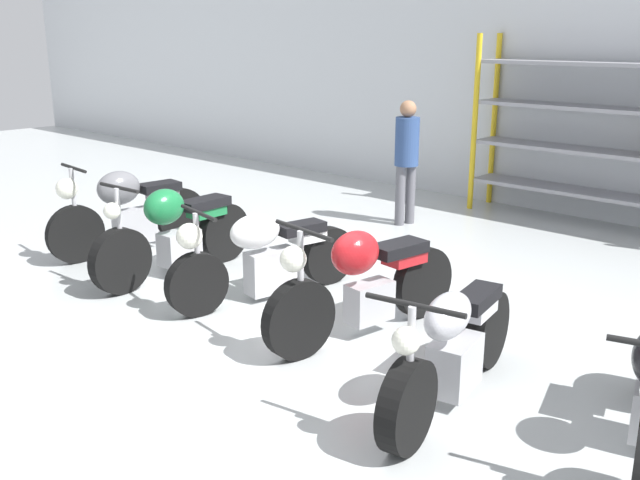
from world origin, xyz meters
The scene contains 8 objects.
ground_plane centered at (0.00, 0.00, 0.00)m, with size 30.00×30.00×0.00m, color #B2B7B7.
back_wall centered at (0.00, 5.57, 1.80)m, with size 30.00×0.08×3.60m.
motorcycle_grey centered at (-2.98, 0.27, 0.53)m, with size 0.61×2.02×1.10m.
motorcycle_green centered at (-1.84, 0.13, 0.48)m, with size 0.61×2.06×1.08m.
motorcycle_white centered at (-0.63, 0.28, 0.44)m, with size 0.71×2.09×0.98m.
motorcycle_red centered at (0.64, 0.26, 0.49)m, with size 0.70×2.06×1.07m.
motorcycle_silver centered at (1.83, -0.22, 0.41)m, with size 0.69×2.01×0.97m.
person_browsing centered at (-1.34, 3.53, 0.98)m, with size 0.39×0.39×1.66m.
Camera 1 is at (4.23, -4.14, 2.50)m, focal length 40.00 mm.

